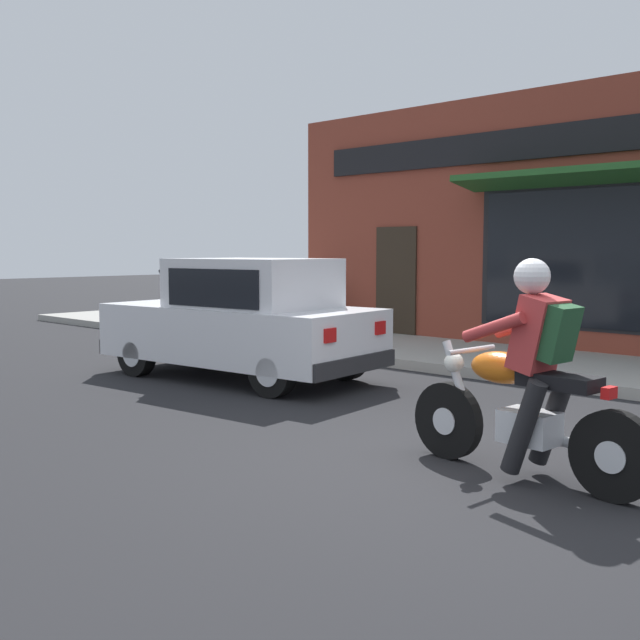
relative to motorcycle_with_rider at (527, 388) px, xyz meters
The scene contains 6 objects.
ground_plane 0.85m from the motorcycle_with_rider, 99.36° to the left, with size 80.00×80.00×0.00m, color black.
sidewalk_curb 5.93m from the motorcycle_with_rider, 36.51° to the left, with size 2.60×22.00×0.14m, color #9E9B93.
storefront_building 7.09m from the motorcycle_with_rider, 25.38° to the left, with size 1.25×10.02×4.20m.
motorcycle_with_rider is the anchor object (origin of this frame).
car_hatchback 4.98m from the motorcycle_with_rider, 73.40° to the left, with size 1.99×3.92×1.57m.
trash_bin 9.10m from the motorcycle_with_rider, 53.10° to the left, with size 0.56×0.56×0.98m.
Camera 1 is at (-4.89, -3.08, 1.68)m, focal length 42.00 mm.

